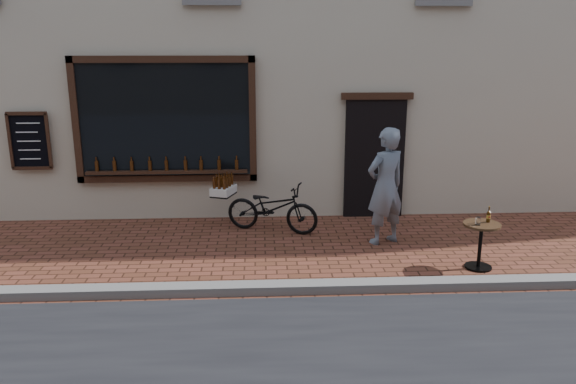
{
  "coord_description": "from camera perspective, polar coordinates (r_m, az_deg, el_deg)",
  "views": [
    {
      "loc": [
        -0.23,
        -6.63,
        3.22
      ],
      "look_at": [
        0.18,
        1.2,
        1.1
      ],
      "focal_mm": 35.0,
      "sensor_mm": 36.0,
      "label": 1
    }
  ],
  "objects": [
    {
      "name": "pedestrian",
      "position": [
        9.15,
        9.87,
        0.58
      ],
      "size": [
        0.83,
        0.72,
        1.91
      ],
      "primitive_type": "imported",
      "rotation": [
        0.0,
        0.0,
        3.59
      ],
      "color": "slate",
      "rests_on": "ground"
    },
    {
      "name": "cargo_bicycle",
      "position": [
        9.71,
        -1.81,
        -1.53
      ],
      "size": [
        1.95,
        1.14,
        0.92
      ],
      "rotation": [
        0.0,
        0.0,
        1.22
      ],
      "color": "black",
      "rests_on": "ground"
    },
    {
      "name": "bistro_table",
      "position": [
        8.59,
        19.02,
        -4.27
      ],
      "size": [
        0.53,
        0.53,
        0.91
      ],
      "color": "black",
      "rests_on": "ground"
    },
    {
      "name": "kerb",
      "position": [
        7.53,
        -0.98,
        -9.69
      ],
      "size": [
        90.0,
        0.25,
        0.12
      ],
      "primitive_type": "cube",
      "color": "slate",
      "rests_on": "ground"
    },
    {
      "name": "ground",
      "position": [
        7.38,
        -0.92,
        -10.76
      ],
      "size": [
        90.0,
        90.0,
        0.0
      ],
      "primitive_type": "plane",
      "color": "#5A2E1D",
      "rests_on": "ground"
    }
  ]
}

